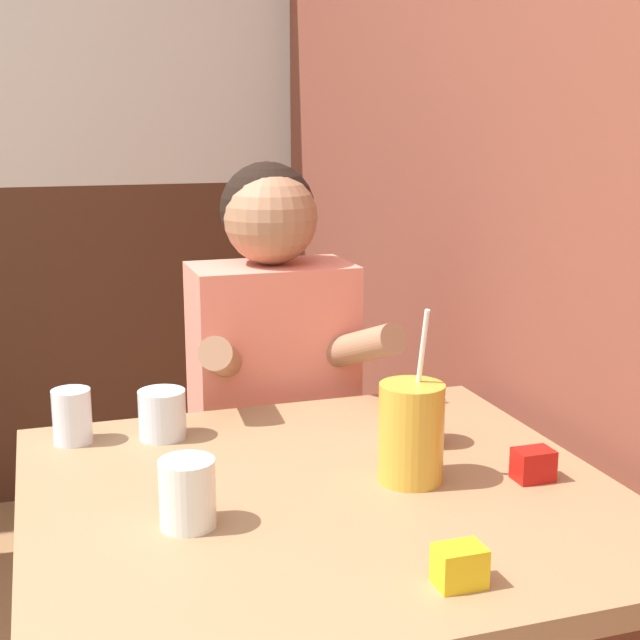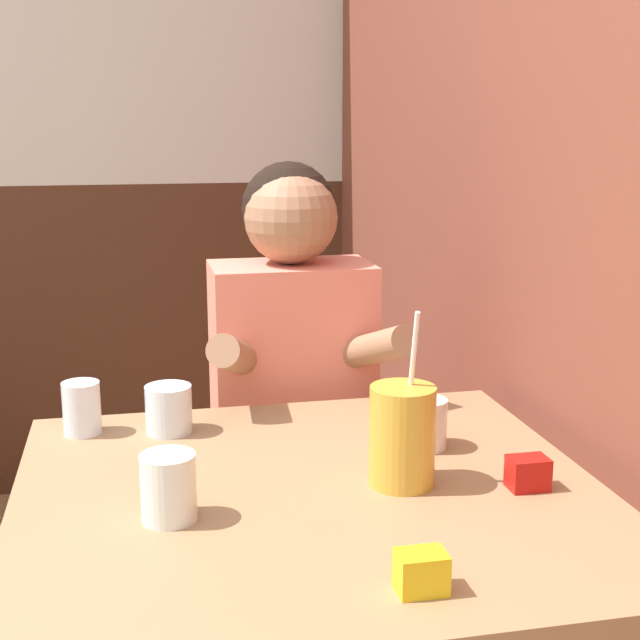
# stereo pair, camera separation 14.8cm
# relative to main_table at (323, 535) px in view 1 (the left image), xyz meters

# --- Properties ---
(brick_wall_right) EXTENTS (0.08, 4.25, 2.70)m
(brick_wall_right) POSITION_rel_main_table_xyz_m (0.53, 0.79, 0.66)
(brick_wall_right) COLOR brown
(brick_wall_right) RESTS_ON ground_plane
(main_table) EXTENTS (0.89, 0.85, 0.77)m
(main_table) POSITION_rel_main_table_xyz_m (0.00, 0.00, 0.00)
(main_table) COLOR #93704C
(main_table) RESTS_ON ground_plane
(person_seated) EXTENTS (0.42, 0.40, 1.24)m
(person_seated) POSITION_rel_main_table_xyz_m (0.08, 0.58, -0.05)
(person_seated) COLOR #EA7F6B
(person_seated) RESTS_ON ground_plane
(cocktail_pitcher) EXTENTS (0.10, 0.10, 0.28)m
(cocktail_pitcher) POSITION_rel_main_table_xyz_m (0.14, -0.01, 0.15)
(cocktail_pitcher) COLOR gold
(cocktail_pitcher) RESTS_ON main_table
(glass_near_pitcher) EXTENTS (0.07, 0.07, 0.10)m
(glass_near_pitcher) POSITION_rel_main_table_xyz_m (-0.35, 0.33, 0.12)
(glass_near_pitcher) COLOR silver
(glass_near_pitcher) RESTS_ON main_table
(glass_center) EXTENTS (0.08, 0.08, 0.10)m
(glass_center) POSITION_rel_main_table_xyz_m (-0.22, -0.06, 0.12)
(glass_center) COLOR silver
(glass_center) RESTS_ON main_table
(glass_far_side) EXTENTS (0.08, 0.08, 0.09)m
(glass_far_side) POSITION_rel_main_table_xyz_m (0.22, 0.14, 0.12)
(glass_far_side) COLOR silver
(glass_far_side) RESTS_ON main_table
(glass_by_brick) EXTENTS (0.08, 0.08, 0.09)m
(glass_by_brick) POSITION_rel_main_table_xyz_m (-0.20, 0.30, 0.12)
(glass_by_brick) COLOR silver
(glass_by_brick) RESTS_ON main_table
(condiment_ketchup) EXTENTS (0.06, 0.04, 0.05)m
(condiment_ketchup) POSITION_rel_main_table_xyz_m (0.32, -0.06, 0.10)
(condiment_ketchup) COLOR #B7140F
(condiment_ketchup) RESTS_ON main_table
(condiment_mustard) EXTENTS (0.06, 0.04, 0.05)m
(condiment_mustard) POSITION_rel_main_table_xyz_m (0.07, -0.32, 0.10)
(condiment_mustard) COLOR yellow
(condiment_mustard) RESTS_ON main_table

